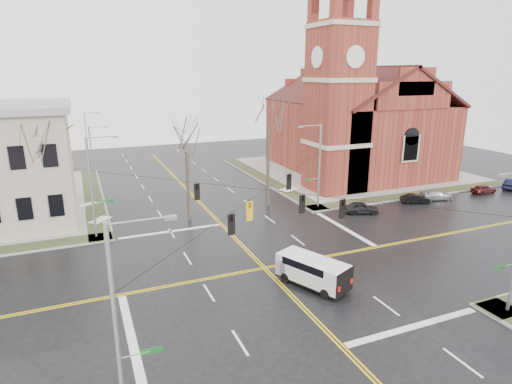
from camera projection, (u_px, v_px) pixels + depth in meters
name	position (u px, v px, depth m)	size (l,w,h in m)	color
ground	(264.00, 268.00, 32.61)	(120.00, 120.00, 0.00)	black
sidewalks	(264.00, 267.00, 32.59)	(80.00, 80.00, 0.17)	gray
road_markings	(264.00, 268.00, 32.61)	(100.00, 100.00, 0.01)	gold
church	(353.00, 115.00, 61.51)	(24.28, 27.48, 27.50)	maroon
signal_pole_ne	(318.00, 164.00, 45.67)	(2.75, 0.22, 9.00)	gray
signal_pole_nw	(93.00, 185.00, 37.27)	(2.75, 0.22, 9.00)	gray
signal_pole_sw	(120.00, 322.00, 16.85)	(2.75, 0.22, 9.00)	gray
span_wires	(265.00, 190.00, 30.92)	(23.02, 23.02, 0.03)	black
traffic_signals	(269.00, 202.00, 30.54)	(8.21, 8.26, 1.30)	black
streetlight_north_a	(93.00, 156.00, 52.30)	(2.30, 0.20, 8.00)	gray
streetlight_north_b	(87.00, 135.00, 70.05)	(2.30, 0.20, 8.00)	gray
cargo_van	(310.00, 269.00, 29.81)	(3.98, 5.58, 1.99)	white
parked_car_a	(361.00, 208.00, 45.02)	(1.45, 3.61, 1.23)	black
parked_car_b	(415.00, 199.00, 48.49)	(1.11, 3.17, 1.04)	black
parked_car_c	(436.00, 195.00, 49.84)	(1.60, 3.93, 1.14)	#A0A0A3
parked_car_d	(483.00, 189.00, 52.43)	(1.31, 3.26, 1.11)	#411312
parked_car_e	(512.00, 184.00, 54.41)	(1.39, 4.00, 1.32)	black
tree_nw_far	(37.00, 148.00, 36.90)	(4.00, 4.00, 11.15)	#322B20
tree_nw_near	(186.00, 147.00, 41.46)	(4.00, 4.00, 10.18)	#322B20
tree_ne	(268.00, 123.00, 45.25)	(4.00, 4.00, 12.78)	#322B20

